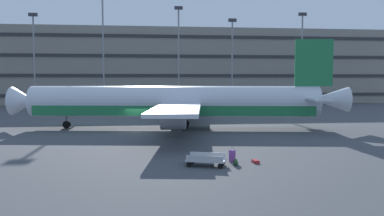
{
  "coord_description": "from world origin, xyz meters",
  "views": [
    {
      "loc": [
        1.42,
        -43.31,
        5.76
      ],
      "look_at": [
        5.63,
        -5.72,
        3.0
      ],
      "focal_mm": 36.11,
      "sensor_mm": 36.0,
      "label": 1
    }
  ],
  "objects": [
    {
      "name": "light_mast_left",
      "position": [
        -22.55,
        41.69,
        11.53
      ],
      "size": [
        1.8,
        0.5,
        19.74
      ],
      "color": "gray",
      "rests_on": "ground_plane"
    },
    {
      "name": "light_mast_center_left",
      "position": [
        -8.24,
        41.69,
        14.39
      ],
      "size": [
        1.8,
        0.5,
        25.3
      ],
      "color": "gray",
      "rests_on": "ground_plane"
    },
    {
      "name": "baggage_cart",
      "position": [
        5.19,
        -18.11,
        0.43
      ],
      "size": [
        3.34,
        2.07,
        0.82
      ],
      "color": "#B7B7BC",
      "rests_on": "ground_plane"
    },
    {
      "name": "airliner",
      "position": [
        4.7,
        1.7,
        3.07
      ],
      "size": [
        39.42,
        32.07,
        10.41
      ],
      "color": "silver",
      "rests_on": "ground_plane"
    },
    {
      "name": "ground_plane",
      "position": [
        0.0,
        0.0,
        0.0
      ],
      "size": [
        600.0,
        600.0,
        0.0
      ],
      "primitive_type": "plane",
      "color": "#424449"
    },
    {
      "name": "light_mast_far_right",
      "position": [
        36.09,
        41.69,
        12.13
      ],
      "size": [
        1.8,
        0.5,
        20.91
      ],
      "color": "gray",
      "rests_on": "ground_plane"
    },
    {
      "name": "light_mast_center_right",
      "position": [
        7.99,
        41.69,
        12.56
      ],
      "size": [
        1.8,
        0.5,
        21.73
      ],
      "color": "gray",
      "rests_on": "ground_plane"
    },
    {
      "name": "light_mast_right",
      "position": [
        19.95,
        41.69,
        11.3
      ],
      "size": [
        1.8,
        0.5,
        19.3
      ],
      "color": "gray",
      "rests_on": "ground_plane"
    },
    {
      "name": "terminal_structure",
      "position": [
        0.0,
        54.08,
        9.05
      ],
      "size": [
        121.17,
        14.63,
        18.1
      ],
      "color": "gray",
      "rests_on": "ground_plane"
    },
    {
      "name": "suitcase_scuffed",
      "position": [
        8.76,
        -17.49,
        0.1
      ],
      "size": [
        0.42,
        0.72,
        0.21
      ],
      "color": "#B21E23",
      "rests_on": "ground_plane"
    },
    {
      "name": "backpack_orange",
      "position": [
        7.19,
        -18.28,
        0.24
      ],
      "size": [
        0.39,
        0.44,
        0.55
      ],
      "color": "#264C26",
      "rests_on": "ground_plane"
    },
    {
      "name": "suitcase_upright",
      "position": [
        7.22,
        -16.96,
        0.44
      ],
      "size": [
        0.46,
        0.46,
        0.99
      ],
      "color": "#72388C",
      "rests_on": "ground_plane"
    }
  ]
}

